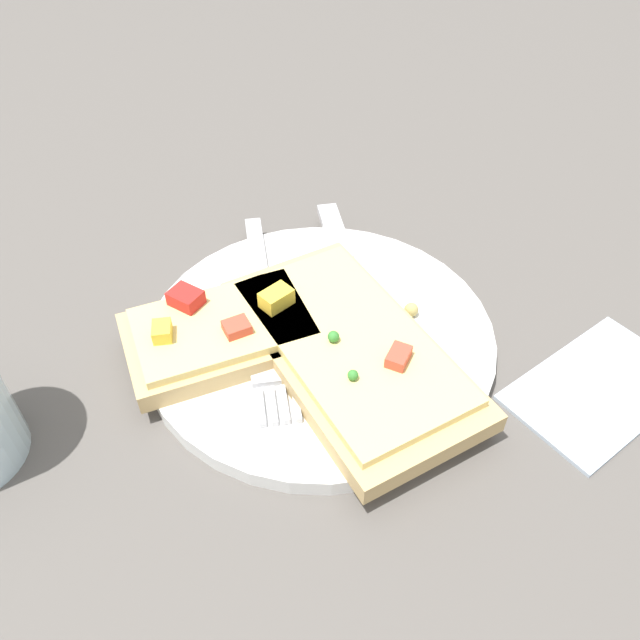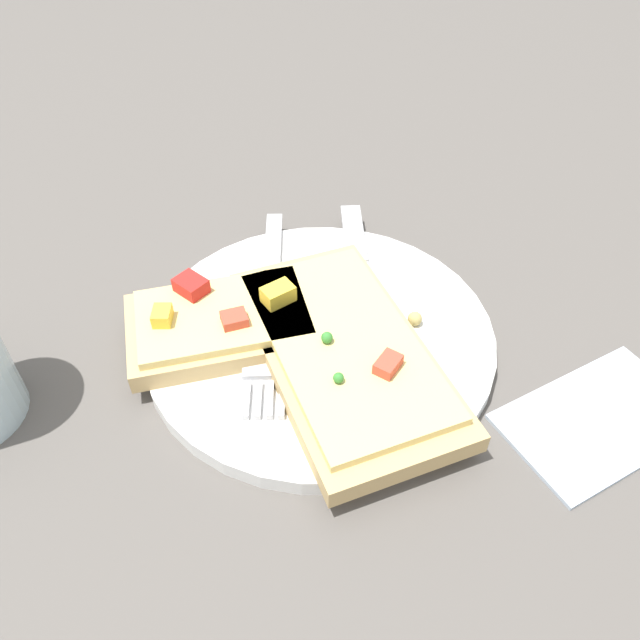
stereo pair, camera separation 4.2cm
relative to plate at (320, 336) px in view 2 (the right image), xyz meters
name	(u,v)px [view 2 (the right image)]	position (x,y,z in m)	size (l,w,h in m)	color
ground_plane	(320,342)	(0.00, 0.00, -0.01)	(4.00, 4.00, 0.00)	#56514C
plate	(320,336)	(0.00, 0.00, 0.00)	(0.24, 0.24, 0.01)	white
fork	(269,312)	(-0.02, 0.03, 0.01)	(0.11, 0.19, 0.01)	silver
knife	(358,270)	(0.06, 0.04, 0.01)	(0.10, 0.18, 0.01)	silver
pizza_slice_main	(346,350)	(0.00, -0.03, 0.02)	(0.12, 0.20, 0.03)	tan
pizza_slice_corner	(223,321)	(-0.06, 0.03, 0.02)	(0.14, 0.11, 0.03)	tan
crumb_scatter	(362,330)	(0.02, -0.02, 0.01)	(0.08, 0.11, 0.01)	tan
napkin	(600,418)	(0.12, -0.14, 0.00)	(0.12, 0.07, 0.01)	silver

